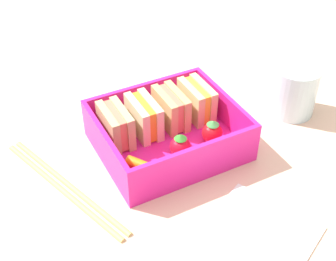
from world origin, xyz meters
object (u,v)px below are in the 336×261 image
(sandwich_center, at_px, (171,108))
(strawberry_far_left, at_px, (212,132))
(sandwich_left, at_px, (116,126))
(folded_napkin, at_px, (259,233))
(chopstick_pair, at_px, (65,185))
(sandwich_center_left, at_px, (144,117))
(sandwich_center_right, at_px, (197,100))
(carrot_stick_far_left, at_px, (140,165))
(drinking_glass, at_px, (294,90))
(strawberry_left, at_px, (183,145))

(sandwich_center, bearing_deg, strawberry_far_left, -63.16)
(sandwich_left, relative_size, folded_napkin, 0.54)
(chopstick_pair, bearing_deg, sandwich_left, 24.78)
(sandwich_center_left, xyz_separation_m, strawberry_far_left, (0.07, -0.06, -0.01))
(sandwich_center_right, height_order, carrot_stick_far_left, sandwich_center_right)
(drinking_glass, bearing_deg, carrot_stick_far_left, -175.22)
(sandwich_center_right, xyz_separation_m, strawberry_far_left, (-0.01, -0.06, -0.01))
(sandwich_center_right, xyz_separation_m, strawberry_left, (-0.06, -0.06, -0.01))
(carrot_stick_far_left, height_order, chopstick_pair, carrot_stick_far_left)
(sandwich_center_right, bearing_deg, drinking_glass, -17.43)
(sandwich_center, distance_m, chopstick_pair, 0.17)
(sandwich_center_right, height_order, strawberry_left, sandwich_center_right)
(sandwich_center, distance_m, sandwich_center_right, 0.04)
(sandwich_center_left, xyz_separation_m, strawberry_left, (0.02, -0.06, -0.01))
(sandwich_center_left, bearing_deg, strawberry_left, -69.54)
(carrot_stick_far_left, bearing_deg, strawberry_left, -0.00)
(sandwich_center, bearing_deg, folded_napkin, -89.55)
(sandwich_center, xyz_separation_m, drinking_glass, (0.17, -0.04, -0.00))
(sandwich_center_right, distance_m, chopstick_pair, 0.21)
(sandwich_left, bearing_deg, sandwich_center, 0.00)
(drinking_glass, bearing_deg, folded_napkin, -136.83)
(strawberry_left, relative_size, drinking_glass, 0.45)
(sandwich_center, height_order, chopstick_pair, sandwich_center)
(carrot_stick_far_left, bearing_deg, folded_napkin, -61.44)
(strawberry_left, xyz_separation_m, strawberry_far_left, (0.05, 0.00, 0.00))
(sandwich_center_right, xyz_separation_m, chopstick_pair, (-0.20, -0.04, -0.03))
(strawberry_far_left, height_order, chopstick_pair, strawberry_far_left)
(sandwich_center_right, relative_size, folded_napkin, 0.54)
(sandwich_center_left, xyz_separation_m, carrot_stick_far_left, (-0.03, -0.06, -0.02))
(strawberry_far_left, bearing_deg, carrot_stick_far_left, -177.49)
(sandwich_left, relative_size, drinking_glass, 0.83)
(sandwich_center_right, distance_m, carrot_stick_far_left, 0.13)
(carrot_stick_far_left, xyz_separation_m, drinking_glass, (0.25, 0.02, 0.02))
(strawberry_far_left, relative_size, chopstick_pair, 0.15)
(sandwich_center, relative_size, folded_napkin, 0.54)
(sandwich_left, height_order, sandwich_center_left, same)
(drinking_glass, bearing_deg, sandwich_center_right, 162.57)
(sandwich_center_right, relative_size, carrot_stick_far_left, 1.68)
(sandwich_left, relative_size, chopstick_pair, 0.28)
(sandwich_center_left, distance_m, strawberry_far_left, 0.09)
(drinking_glass, bearing_deg, strawberry_left, -173.75)
(sandwich_center, distance_m, carrot_stick_far_left, 0.10)
(carrot_stick_far_left, xyz_separation_m, chopstick_pair, (-0.09, 0.02, -0.01))
(carrot_stick_far_left, bearing_deg, sandwich_left, 94.12)
(sandwich_center_left, height_order, chopstick_pair, sandwich_center_left)
(sandwich_center_left, height_order, drinking_glass, drinking_glass)
(sandwich_center_right, relative_size, chopstick_pair, 0.28)
(sandwich_left, bearing_deg, sandwich_center_left, 0.00)
(sandwich_center_right, distance_m, folded_napkin, 0.21)
(sandwich_center_left, bearing_deg, sandwich_center, 0.00)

